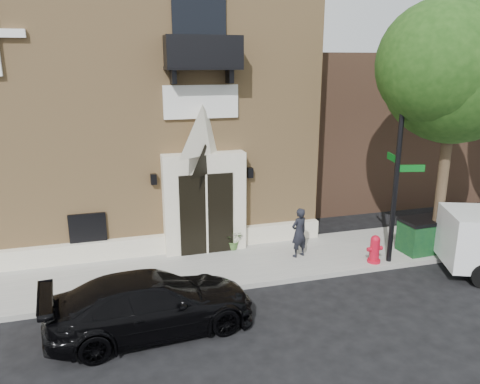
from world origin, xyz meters
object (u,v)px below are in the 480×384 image
object	(u,v)px
street_sign	(397,171)
fire_hydrant	(375,249)
dumpster	(426,234)
black_sedan	(152,303)
pedestrian_near	(299,233)

from	to	relation	value
street_sign	fire_hydrant	size ratio (longest dim) A/B	6.51
dumpster	black_sedan	bearing A→B (deg)	-169.93
fire_hydrant	pedestrian_near	bearing A→B (deg)	152.38
black_sedan	street_sign	world-z (taller)	street_sign
fire_hydrant	dumpster	distance (m)	2.12
dumpster	pedestrian_near	size ratio (longest dim) A/B	1.09
black_sedan	fire_hydrant	xyz separation A→B (m)	(6.88, 1.68, -0.12)
street_sign	pedestrian_near	distance (m)	3.46
black_sedan	dumpster	distance (m)	9.19
black_sedan	fire_hydrant	bearing A→B (deg)	-81.70
street_sign	fire_hydrant	bearing A→B (deg)	-169.34
street_sign	dumpster	bearing A→B (deg)	26.62
black_sedan	dumpster	bearing A→B (deg)	-82.66
black_sedan	pedestrian_near	size ratio (longest dim) A/B	3.03
pedestrian_near	black_sedan	bearing A→B (deg)	11.48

